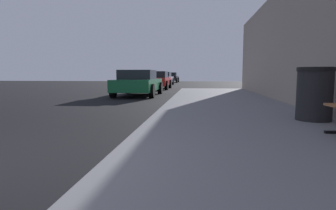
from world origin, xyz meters
The scene contains 6 objects.
sidewalk centered at (4.00, 0.00, 0.07)m, with size 4.00×32.00×0.15m, color slate.
trash_bin centered at (5.34, 3.43, 0.68)m, with size 0.71×0.71×1.06m.
car_green centered at (0.09, 11.39, 0.65)m, with size 2.00×4.41×1.27m.
car_red centered at (0.01, 17.76, 0.65)m, with size 2.04×4.08×1.27m.
car_silver centered at (-0.35, 24.80, 0.65)m, with size 1.93×4.57×1.27m.
car_black centered at (-0.42, 33.55, 0.65)m, with size 1.98×4.35×1.27m.
Camera 1 is at (3.02, -2.47, 1.08)m, focal length 30.21 mm.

